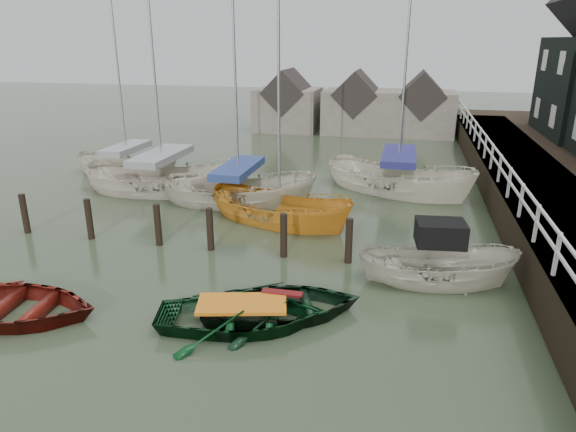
% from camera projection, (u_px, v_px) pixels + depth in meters
% --- Properties ---
extents(ground, '(120.00, 120.00, 0.00)m').
position_uv_depth(ground, '(213.00, 297.00, 13.44)').
color(ground, '#2E3A25').
rests_on(ground, ground).
extents(pier, '(3.04, 32.00, 2.70)m').
position_uv_depth(pier, '(527.00, 190.00, 20.39)').
color(pier, black).
rests_on(pier, ground).
extents(mooring_pilings, '(13.72, 0.22, 1.80)m').
position_uv_depth(mooring_pilings, '(213.00, 235.00, 16.28)').
color(mooring_pilings, black).
rests_on(mooring_pilings, ground).
extents(far_sheds, '(14.00, 4.08, 4.39)m').
position_uv_depth(far_sheds, '(354.00, 106.00, 36.59)').
color(far_sheds, '#665B51').
rests_on(far_sheds, ground).
extents(rowboat_red, '(4.61, 3.49, 0.90)m').
position_uv_depth(rowboat_red, '(12.00, 317.00, 12.46)').
color(rowboat_red, '#5B140D').
rests_on(rowboat_red, ground).
extents(rowboat_green, '(4.54, 3.71, 0.82)m').
position_uv_depth(rowboat_green, '(243.00, 325.00, 12.11)').
color(rowboat_green, black).
rests_on(rowboat_green, ground).
extents(rowboat_dkgreen, '(4.67, 4.03, 0.81)m').
position_uv_depth(rowboat_dkgreen, '(282.00, 315.00, 12.56)').
color(rowboat_dkgreen, black).
rests_on(rowboat_dkgreen, ground).
extents(motorboat, '(4.45, 2.10, 2.56)m').
position_uv_depth(motorboat, '(436.00, 280.00, 14.19)').
color(motorboat, '#B9B39E').
rests_on(motorboat, ground).
extents(sailboat_a, '(7.30, 3.41, 12.17)m').
position_uv_depth(sailboat_a, '(164.00, 190.00, 22.69)').
color(sailboat_a, beige).
rests_on(sailboat_a, ground).
extents(sailboat_b, '(6.62, 3.20, 11.16)m').
position_uv_depth(sailboat_b, '(239.00, 202.00, 21.12)').
color(sailboat_b, beige).
rests_on(sailboat_b, ground).
extents(sailboat_c, '(6.42, 4.18, 11.14)m').
position_uv_depth(sailboat_c, '(280.00, 220.00, 19.06)').
color(sailboat_c, orange).
rests_on(sailboat_c, ground).
extents(sailboat_d, '(7.48, 5.34, 11.71)m').
position_uv_depth(sailboat_d, '(397.00, 190.00, 22.72)').
color(sailboat_d, beige).
rests_on(sailboat_d, ground).
extents(sailboat_e, '(6.00, 2.86, 9.49)m').
position_uv_depth(sailboat_e, '(129.00, 174.00, 25.52)').
color(sailboat_e, beige).
rests_on(sailboat_e, ground).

